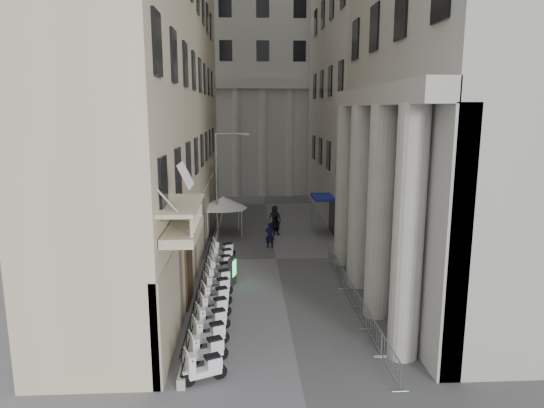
{
  "coord_description": "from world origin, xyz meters",
  "views": [
    {
      "loc": [
        -1.91,
        -11.65,
        9.76
      ],
      "look_at": [
        -0.48,
        15.22,
        4.5
      ],
      "focal_mm": 32.0,
      "sensor_mm": 36.0,
      "label": 1
    }
  ],
  "objects_px": {
    "security_tent": "(225,203)",
    "pedestrian_b": "(276,225)",
    "scooter_0": "(205,382)",
    "street_lamp": "(220,176)",
    "info_kiosk": "(232,271)",
    "pedestrian_a": "(270,235)"
  },
  "relations": [
    {
      "from": "security_tent",
      "to": "pedestrian_b",
      "type": "distance_m",
      "value": 4.37
    },
    {
      "from": "street_lamp",
      "to": "pedestrian_a",
      "type": "bearing_deg",
      "value": -39.19
    },
    {
      "from": "scooter_0",
      "to": "street_lamp",
      "type": "distance_m",
      "value": 21.23
    },
    {
      "from": "street_lamp",
      "to": "pedestrian_b",
      "type": "bearing_deg",
      "value": 9.03
    },
    {
      "from": "scooter_0",
      "to": "pedestrian_a",
      "type": "xyz_separation_m",
      "value": [
        3.22,
        17.35,
        0.93
      ]
    },
    {
      "from": "security_tent",
      "to": "pedestrian_b",
      "type": "height_order",
      "value": "security_tent"
    },
    {
      "from": "street_lamp",
      "to": "pedestrian_a",
      "type": "distance_m",
      "value": 6.24
    },
    {
      "from": "street_lamp",
      "to": "info_kiosk",
      "type": "relative_size",
      "value": 4.91
    },
    {
      "from": "security_tent",
      "to": "info_kiosk",
      "type": "distance_m",
      "value": 11.6
    },
    {
      "from": "street_lamp",
      "to": "info_kiosk",
      "type": "xyz_separation_m",
      "value": [
        1.13,
        -10.71,
        -3.94
      ]
    },
    {
      "from": "security_tent",
      "to": "info_kiosk",
      "type": "height_order",
      "value": "security_tent"
    },
    {
      "from": "security_tent",
      "to": "pedestrian_a",
      "type": "xyz_separation_m",
      "value": [
        3.32,
        -4.06,
        -1.61
      ]
    },
    {
      "from": "scooter_0",
      "to": "pedestrian_a",
      "type": "relative_size",
      "value": 0.81
    },
    {
      "from": "scooter_0",
      "to": "security_tent",
      "type": "distance_m",
      "value": 21.57
    },
    {
      "from": "info_kiosk",
      "to": "pedestrian_b",
      "type": "xyz_separation_m",
      "value": [
        3.15,
        11.13,
        -0.05
      ]
    },
    {
      "from": "street_lamp",
      "to": "security_tent",
      "type": "bearing_deg",
      "value": 71.69
    },
    {
      "from": "info_kiosk",
      "to": "pedestrian_a",
      "type": "height_order",
      "value": "pedestrian_a"
    },
    {
      "from": "pedestrian_b",
      "to": "security_tent",
      "type": "bearing_deg",
      "value": 27.56
    },
    {
      "from": "security_tent",
      "to": "info_kiosk",
      "type": "xyz_separation_m",
      "value": [
        0.84,
        -11.45,
        -1.71
      ]
    },
    {
      "from": "street_lamp",
      "to": "pedestrian_a",
      "type": "xyz_separation_m",
      "value": [
        3.62,
        -3.32,
        -3.84
      ]
    },
    {
      "from": "info_kiosk",
      "to": "pedestrian_a",
      "type": "distance_m",
      "value": 7.79
    },
    {
      "from": "street_lamp",
      "to": "info_kiosk",
      "type": "distance_m",
      "value": 11.47
    }
  ]
}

